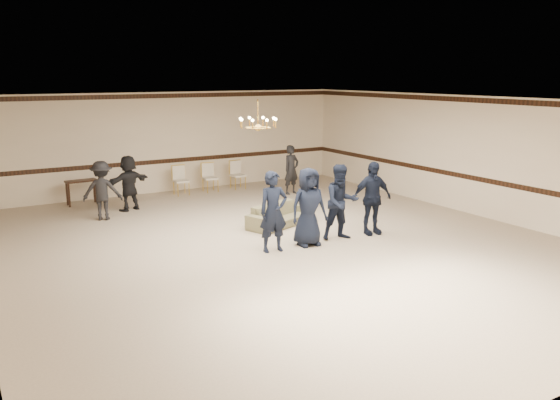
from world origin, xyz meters
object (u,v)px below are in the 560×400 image
(boy_b, at_px, (309,207))
(adult_left, at_px, (102,191))
(adult_right, at_px, (291,170))
(console_table, at_px, (82,192))
(boy_a, at_px, (273,212))
(boy_c, at_px, (341,202))
(adult_mid, at_px, (129,183))
(banquet_chair_left, at_px, (181,181))
(banquet_chair_right, at_px, (238,175))
(settee, at_px, (281,215))
(banquet_chair_mid, at_px, (210,178))
(boy_d, at_px, (372,198))
(chandelier, at_px, (258,113))

(boy_b, height_order, adult_left, boy_b)
(adult_right, xyz_separation_m, console_table, (-6.11, 1.80, -0.41))
(boy_a, distance_m, boy_c, 1.80)
(boy_c, height_order, adult_mid, boy_c)
(banquet_chair_left, relative_size, banquet_chair_right, 1.00)
(boy_b, xyz_separation_m, settee, (0.32, 1.76, -0.60))
(adult_left, bearing_deg, adult_right, -154.79)
(adult_right, distance_m, console_table, 6.38)
(banquet_chair_mid, bearing_deg, boy_d, -72.89)
(boy_d, bearing_deg, boy_c, -171.29)
(boy_d, bearing_deg, adult_mid, 137.59)
(boy_a, xyz_separation_m, boy_b, (0.90, 0.00, 0.00))
(boy_a, distance_m, boy_d, 2.70)
(boy_c, xyz_separation_m, boy_d, (0.90, 0.00, 0.00))
(chandelier, xyz_separation_m, boy_d, (2.34, -1.33, -2.00))
(adult_mid, height_order, banquet_chair_mid, adult_mid)
(boy_d, bearing_deg, boy_b, -171.29)
(chandelier, bearing_deg, boy_a, -105.15)
(boy_c, distance_m, adult_mid, 6.33)
(adult_right, bearing_deg, boy_a, -135.63)
(adult_left, xyz_separation_m, banquet_chair_right, (4.89, 1.90, -0.32))
(boy_a, distance_m, adult_left, 5.27)
(boy_a, height_order, adult_right, boy_a)
(adult_mid, bearing_deg, boy_a, 87.85)
(banquet_chair_right, xyz_separation_m, console_table, (-5.00, 0.20, -0.09))
(boy_a, xyz_separation_m, settee, (1.22, 1.76, -0.60))
(adult_left, xyz_separation_m, banquet_chair_left, (2.89, 1.90, -0.32))
(adult_right, bearing_deg, banquet_chair_mid, 132.44)
(boy_a, height_order, boy_c, same)
(chandelier, xyz_separation_m, banquet_chair_right, (2.03, 5.21, -2.41))
(boy_b, distance_m, console_table, 7.61)
(adult_mid, relative_size, banquet_chair_right, 1.69)
(adult_mid, distance_m, console_table, 1.78)
(boy_c, xyz_separation_m, banquet_chair_mid, (-0.41, 6.54, -0.42))
(boy_a, height_order, banquet_chair_mid, boy_a)
(boy_d, height_order, banquet_chair_right, boy_d)
(chandelier, distance_m, console_table, 6.66)
(boy_a, height_order, console_table, boy_a)
(boy_a, bearing_deg, boy_b, 6.02)
(chandelier, height_order, banquet_chair_right, chandelier)
(chandelier, relative_size, adult_mid, 0.60)
(adult_left, relative_size, console_table, 1.78)
(chandelier, distance_m, adult_mid, 4.93)
(boy_d, height_order, adult_mid, boy_d)
(boy_d, xyz_separation_m, adult_right, (0.80, 4.93, -0.10))
(boy_a, bearing_deg, console_table, 117.17)
(adult_right, bearing_deg, adult_mid, 165.23)
(boy_a, relative_size, boy_b, 1.00)
(adult_mid, height_order, banquet_chair_right, adult_mid)
(boy_b, relative_size, boy_c, 1.00)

